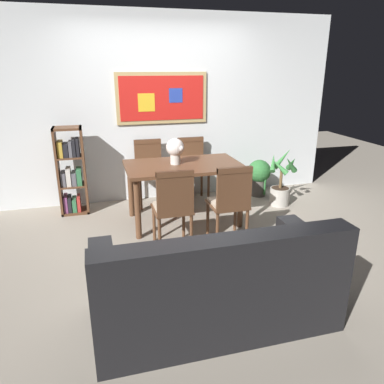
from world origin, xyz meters
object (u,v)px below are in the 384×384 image
at_px(leather_couch, 216,287).
at_px(dining_chair_far_left, 149,167).
at_px(potted_palm, 281,185).
at_px(dining_table, 184,172).
at_px(flower_vase, 176,149).
at_px(potted_ivy, 259,175).
at_px(dining_chair_far_right, 192,164).
at_px(dining_chair_near_right, 230,198).
at_px(bookshelf, 71,173).
at_px(dining_chair_near_left, 173,203).

bearing_deg(leather_couch, dining_chair_far_left, 91.21).
xyz_separation_m(dining_chair_far_left, potted_palm, (1.77, -0.58, -0.25)).
distance_m(dining_table, flower_vase, 0.30).
height_order(leather_couch, potted_ivy, leather_couch).
bearing_deg(flower_vase, potted_palm, 5.89).
relative_size(leather_couch, potted_palm, 2.21).
relative_size(leather_couch, flower_vase, 5.71).
distance_m(dining_chair_far_right, leather_couch, 2.81).
bearing_deg(potted_palm, dining_chair_far_left, 161.91).
bearing_deg(dining_table, dining_chair_near_right, -66.43).
height_order(bookshelf, potted_ivy, bookshelf).
distance_m(dining_chair_near_right, flower_vase, 0.98).
distance_m(dining_chair_near_left, flower_vase, 0.88).
xyz_separation_m(dining_chair_near_right, potted_palm, (1.13, 0.95, -0.25)).
relative_size(dining_chair_far_left, dining_chair_far_right, 1.00).
height_order(dining_chair_far_right, dining_chair_near_left, same).
relative_size(dining_chair_near_right, potted_palm, 1.12).
relative_size(dining_chair_far_right, dining_chair_near_right, 1.00).
bearing_deg(dining_chair_near_left, dining_table, 67.99).
xyz_separation_m(dining_chair_far_right, potted_ivy, (1.01, -0.13, -0.21)).
height_order(dining_chair_far_left, leather_couch, dining_chair_far_left).
bearing_deg(dining_table, dining_chair_far_right, 67.16).
xyz_separation_m(potted_ivy, potted_palm, (0.13, -0.45, -0.03)).
xyz_separation_m(dining_chair_far_right, dining_chair_near_right, (0.00, -1.52, 0.00)).
xyz_separation_m(dining_chair_near_right, flower_vase, (-0.42, 0.79, 0.40)).
bearing_deg(flower_vase, potted_ivy, 23.06).
height_order(dining_chair_far_right, dining_chair_near_right, same).
distance_m(dining_chair_far_left, dining_chair_near_left, 1.50).
relative_size(dining_chair_near_left, leather_couch, 0.51).
relative_size(dining_chair_far_left, flower_vase, 2.89).
relative_size(dining_table, dining_chair_near_left, 1.55).
bearing_deg(flower_vase, dining_chair_far_left, 106.40).
bearing_deg(potted_palm, flower_vase, -174.11).
distance_m(dining_chair_far_left, dining_chair_far_right, 0.63).
distance_m(dining_chair_near_right, potted_palm, 1.50).
xyz_separation_m(potted_ivy, flower_vase, (-1.42, -0.61, 0.61)).
bearing_deg(dining_chair_near_right, bookshelf, 139.66).
bearing_deg(dining_table, potted_ivy, 25.70).
bearing_deg(flower_vase, dining_chair_near_left, -105.01).
bearing_deg(potted_ivy, dining_chair_far_left, 175.44).
bearing_deg(bookshelf, dining_chair_near_right, -40.34).
bearing_deg(dining_chair_near_left, potted_ivy, 40.03).
relative_size(dining_chair_far_right, flower_vase, 2.89).
distance_m(dining_chair_far_right, potted_palm, 1.30).
relative_size(dining_table, leather_couch, 0.78).
xyz_separation_m(potted_palm, flower_vase, (-1.55, -0.16, 0.65)).
xyz_separation_m(dining_table, dining_chair_far_right, (0.32, 0.77, -0.11)).
xyz_separation_m(dining_chair_near_left, potted_palm, (1.75, 0.92, -0.25)).
xyz_separation_m(dining_chair_near_left, flower_vase, (0.20, 0.76, 0.40)).
height_order(dining_chair_near_right, dining_chair_near_left, same).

